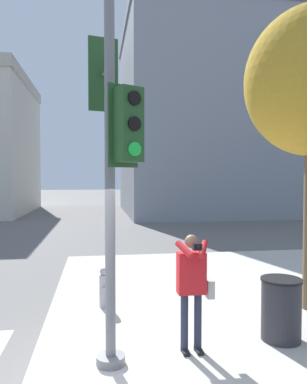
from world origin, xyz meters
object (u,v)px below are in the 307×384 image
at_px(traffic_signal_pole, 112,143).
at_px(fire_hydrant, 105,287).
at_px(person_photographer, 193,282).
at_px(trash_bin, 281,309).

xyz_separation_m(traffic_signal_pole, fire_hydrant, (-0.07, 2.26, -2.58)).
distance_m(traffic_signal_pole, fire_hydrant, 3.43).
height_order(person_photographer, trash_bin, person_photographer).
bearing_deg(person_photographer, trash_bin, 6.35).
height_order(traffic_signal_pole, person_photographer, traffic_signal_pole).
distance_m(fire_hydrant, trash_bin, 3.28).
height_order(fire_hydrant, trash_bin, trash_bin).
bearing_deg(fire_hydrant, traffic_signal_pole, -88.28).
bearing_deg(trash_bin, traffic_signal_pole, -172.19).
bearing_deg(fire_hydrant, trash_bin, -35.49).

